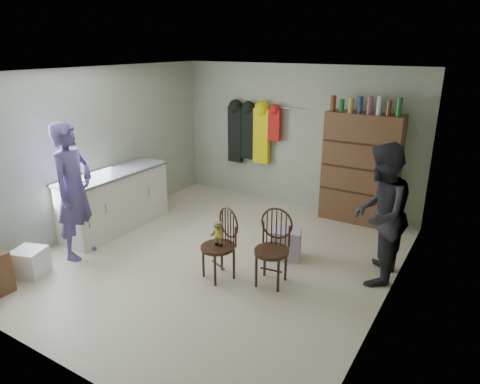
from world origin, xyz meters
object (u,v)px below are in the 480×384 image
Objects in this scene: chair_far at (273,244)px; dresser at (361,168)px; counter at (115,200)px; chair_front at (221,240)px.

chair_far is 0.46× the size of dresser.
dresser reaches higher than counter.
chair_far is at bearing -97.09° from dresser.
counter is at bearing -144.32° from dresser.
counter is 2.32m from chair_front.
counter is 2.90m from chair_far.
dresser is at bearing 35.68° from counter.
chair_front is at bearing -166.60° from chair_far.
chair_front is 0.44× the size of dresser.
chair_far is (0.60, 0.23, -0.00)m from chair_front.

